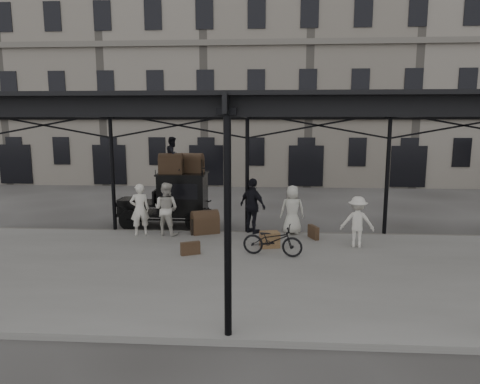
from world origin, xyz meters
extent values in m
plane|color=#383533|center=(0.00, 0.00, 0.00)|extent=(120.00, 120.00, 0.00)
cube|color=slate|center=(0.00, -2.00, 0.07)|extent=(28.00, 8.00, 0.15)
cylinder|color=black|center=(0.00, 2.00, 2.15)|extent=(0.14, 0.14, 4.30)
cylinder|color=black|center=(0.00, -5.80, 2.15)|extent=(0.14, 0.14, 4.30)
cube|color=black|center=(0.00, 2.00, 4.48)|extent=(22.00, 0.10, 0.45)
cube|color=black|center=(0.00, -5.80, 4.48)|extent=(22.00, 0.10, 0.45)
cube|color=black|center=(0.00, -1.70, 4.65)|extent=(22.50, 9.00, 0.08)
cube|color=silver|center=(0.00, -1.70, 4.72)|extent=(18.00, 7.00, 0.04)
cube|color=slate|center=(0.00, 18.00, 7.00)|extent=(64.00, 8.00, 14.00)
cylinder|color=black|center=(-4.61, 2.47, 0.40)|extent=(0.80, 0.10, 0.80)
cylinder|color=black|center=(-4.61, 3.91, 0.40)|extent=(0.80, 0.10, 0.80)
cylinder|color=black|center=(-2.01, 2.47, 0.40)|extent=(0.80, 0.10, 0.80)
cylinder|color=black|center=(-2.01, 3.91, 0.40)|extent=(0.80, 0.10, 0.80)
cube|color=black|center=(-3.36, 3.19, 0.55)|extent=(3.60, 1.25, 0.12)
cube|color=black|center=(-4.71, 3.19, 0.85)|extent=(0.90, 1.00, 0.55)
cube|color=black|center=(-5.18, 3.19, 0.85)|extent=(0.06, 0.70, 0.55)
cube|color=black|center=(-3.91, 3.19, 0.95)|extent=(0.70, 1.30, 0.10)
cube|color=black|center=(-2.61, 3.19, 1.35)|extent=(1.80, 1.45, 1.55)
cube|color=black|center=(-2.61, 2.46, 1.55)|extent=(1.40, 0.02, 0.60)
cube|color=black|center=(-2.61, 3.19, 2.15)|extent=(1.90, 1.55, 0.06)
imported|color=silver|center=(-3.81, 1.29, 1.08)|extent=(0.80, 0.67, 1.86)
imported|color=beige|center=(-2.88, 1.38, 1.10)|extent=(1.10, 0.96, 1.90)
imported|color=beige|center=(1.64, 1.80, 1.04)|extent=(0.90, 0.61, 1.77)
imported|color=black|center=(0.21, 1.80, 1.16)|extent=(1.21, 1.16, 2.02)
imported|color=silver|center=(3.65, 0.27, 0.98)|extent=(1.16, 0.78, 1.66)
imported|color=black|center=(0.90, -0.83, 0.63)|extent=(1.92, 0.99, 0.96)
imported|color=black|center=(-2.96, 3.09, 2.89)|extent=(0.60, 0.74, 1.42)
cube|color=olive|center=(0.83, 0.06, 0.40)|extent=(0.69, 0.58, 0.50)
cube|color=#412C1E|center=(2.35, 1.19, 0.38)|extent=(0.35, 0.61, 0.45)
cube|color=#412C1E|center=(-1.60, -0.92, 0.35)|extent=(0.61, 0.39, 0.40)
camera|label=1|loc=(0.70, -13.41, 4.17)|focal=32.00mm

